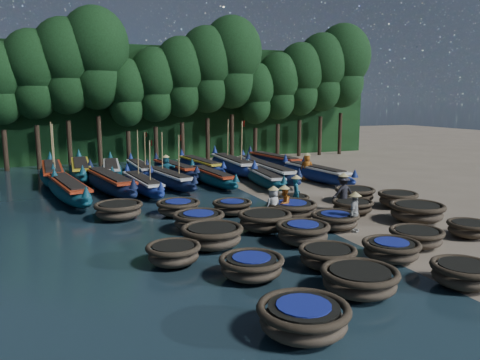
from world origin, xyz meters
name	(u,v)px	position (x,y,z in m)	size (l,w,h in m)	color
ground	(290,213)	(0.00, 0.00, 0.00)	(120.00, 120.00, 0.00)	#7C6E5B
foliage_wall	(171,104)	(0.00, 23.50, 5.00)	(40.00, 3.00, 10.00)	black
coracle_1	(303,318)	(-5.32, -10.57, 0.44)	(2.23, 2.23, 0.77)	#4C3E2F
coracle_2	(360,280)	(-2.71, -9.13, 0.43)	(2.60, 2.60, 0.76)	#4C3E2F
coracle_3	(463,273)	(0.39, -9.82, 0.42)	(2.09, 2.09, 0.73)	#4C3E2F
coracle_5	(251,266)	(-5.04, -6.92, 0.40)	(2.45, 2.45, 0.70)	#4C3E2F
coracle_6	(327,256)	(-2.40, -7.00, 0.40)	(2.31, 2.31, 0.69)	#4C3E2F
coracle_7	(391,250)	(-0.04, -7.24, 0.40)	(2.22, 2.22, 0.69)	#4C3E2F
coracle_8	(416,237)	(1.84, -6.36, 0.39)	(1.99, 1.99, 0.68)	#4C3E2F
coracle_9	(469,228)	(4.66, -6.18, 0.36)	(2.09, 2.09, 0.64)	#4C3E2F
coracle_10	(173,253)	(-6.95, -4.88, 0.41)	(2.08, 2.08, 0.71)	#4C3E2F
coracle_11	(212,236)	(-5.19, -3.63, 0.47)	(2.75, 2.75, 0.82)	#4C3E2F
coracle_12	(303,232)	(-1.90, -4.53, 0.47)	(2.40, 2.40, 0.82)	#4C3E2F
coracle_13	(335,220)	(0.41, -3.17, 0.39)	(2.07, 2.07, 0.68)	#4C3E2F
coracle_14	(417,212)	(4.41, -3.59, 0.48)	(2.46, 2.46, 0.85)	#4C3E2F
coracle_15	(199,220)	(-4.99, -1.30, 0.45)	(2.18, 2.18, 0.78)	#4C3E2F
coracle_16	(265,220)	(-2.47, -2.36, 0.46)	(2.74, 2.74, 0.81)	#4C3E2F
coracle_17	(292,209)	(-0.49, -1.03, 0.46)	(2.70, 2.70, 0.80)	#4C3E2F
coracle_18	(353,206)	(2.68, -1.22, 0.37)	(2.29, 2.29, 0.65)	#4C3E2F
coracle_19	(398,199)	(5.59, -0.96, 0.45)	(2.33, 2.33, 0.78)	#4C3E2F
coracle_20	(119,210)	(-7.80, 1.90, 0.44)	(2.65, 2.65, 0.77)	#4C3E2F
coracle_21	(178,207)	(-5.11, 1.54, 0.41)	(2.40, 2.40, 0.71)	#4C3E2F
coracle_22	(232,207)	(-2.70, 0.79, 0.38)	(1.89, 1.89, 0.66)	#4C3E2F
coracle_23	(292,201)	(0.55, 0.88, 0.38)	(1.98, 1.98, 0.66)	#4C3E2F
coracle_24	(355,194)	(4.33, 0.89, 0.44)	(2.20, 2.20, 0.77)	#4C3E2F
long_boat_1	(68,189)	(-9.76, 7.21, 0.58)	(2.89, 8.62, 1.54)	#0E3C50
long_boat_2	(109,182)	(-7.43, 8.51, 0.60)	(3.03, 8.84, 1.58)	#0F1439
long_boat_3	(142,184)	(-5.66, 7.71, 0.51)	(1.98, 7.47, 3.19)	navy
long_boat_4	(168,179)	(-3.82, 8.90, 0.53)	(2.61, 7.77, 3.34)	#0F1439
long_boat_5	(212,177)	(-1.08, 8.59, 0.51)	(1.84, 7.54, 1.33)	#0E3C50
long_boat_6	(264,178)	(1.86, 7.10, 0.50)	(2.06, 7.41, 1.31)	#0E3C50
long_boat_7	(270,172)	(3.06, 8.60, 0.59)	(1.82, 8.76, 1.54)	#0F1439
long_boat_8	(316,173)	(5.80, 7.26, 0.55)	(2.05, 8.12, 1.43)	navy
long_boat_9	(53,173)	(-10.49, 13.36, 0.62)	(1.81, 9.20, 3.91)	#0E3C50
long_boat_10	(81,169)	(-8.65, 14.49, 0.61)	(1.86, 9.08, 1.60)	#0E3C50
long_boat_11	(111,170)	(-6.66, 13.98, 0.55)	(2.23, 8.12, 1.44)	#0E3C50
long_boat_12	(140,169)	(-4.70, 13.74, 0.51)	(1.48, 7.56, 3.21)	navy
long_boat_13	(175,169)	(-2.49, 12.59, 0.53)	(2.42, 7.81, 1.39)	#0F1439
long_boat_14	(201,165)	(-0.22, 13.74, 0.55)	(2.27, 8.10, 1.43)	navy
long_boat_15	(232,165)	(1.88, 12.62, 0.62)	(1.89, 9.22, 3.92)	navy
long_boat_16	(254,164)	(3.80, 13.02, 0.49)	(2.34, 7.26, 1.29)	navy
long_boat_17	(274,161)	(6.00, 13.93, 0.56)	(2.36, 8.28, 1.47)	#0F1439
fisherman_0	(273,203)	(-1.42, -1.01, 0.83)	(0.82, 0.63, 1.71)	beige
fisherman_1	(296,193)	(0.36, 0.14, 0.96)	(0.57, 0.72, 1.93)	#19576A
fisherman_2	(284,202)	(-0.87, -1.00, 0.82)	(0.93, 0.92, 1.72)	#B45C18
fisherman_3	(343,192)	(2.65, -0.45, 0.92)	(1.15, 0.67, 1.98)	black
fisherman_4	(355,211)	(0.90, -3.83, 0.87)	(0.96, 0.90, 1.79)	beige
fisherman_5	(166,168)	(-3.42, 11.19, 0.87)	(1.56, 0.57, 1.86)	#19576A
fisherman_6	(307,166)	(5.41, 7.80, 0.94)	(1.03, 0.95, 1.97)	#B45C18
tree_1	(0,82)	(-13.70, 20.00, 6.65)	(4.09, 4.09, 9.65)	black
tree_2	(33,73)	(-11.40, 20.00, 7.32)	(4.51, 4.51, 10.63)	black
tree_3	(65,65)	(-9.10, 20.00, 8.00)	(4.92, 4.92, 11.60)	black
tree_4	(95,57)	(-6.80, 20.00, 8.67)	(5.34, 5.34, 12.58)	black
tree_5	(126,92)	(-4.50, 20.00, 5.97)	(3.68, 3.68, 8.68)	black
tree_6	(154,84)	(-2.20, 20.00, 6.65)	(4.09, 4.09, 9.65)	black
tree_7	(181,76)	(0.10, 20.00, 7.32)	(4.51, 4.51, 10.63)	black
tree_8	(207,69)	(2.40, 20.00, 8.00)	(4.92, 4.92, 11.60)	black
tree_9	(232,61)	(4.70, 20.00, 8.67)	(5.34, 5.34, 12.58)	black
tree_10	(255,93)	(7.00, 20.00, 5.97)	(3.68, 3.68, 8.68)	black
tree_11	(278,85)	(9.30, 20.00, 6.65)	(4.09, 4.09, 9.65)	black
tree_12	(300,78)	(11.60, 20.00, 7.32)	(4.51, 4.51, 10.63)	black
tree_13	(322,72)	(13.90, 20.00, 8.00)	(4.92, 4.92, 11.60)	black
tree_14	(342,65)	(16.20, 20.00, 8.67)	(5.34, 5.34, 12.58)	black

